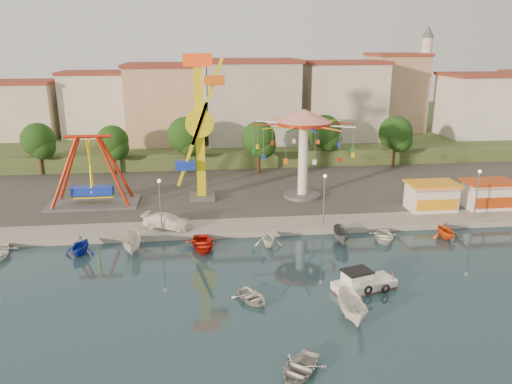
{
  "coord_description": "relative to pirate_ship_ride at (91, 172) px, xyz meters",
  "views": [
    {
      "loc": [
        -3.98,
        -33.0,
        18.22
      ],
      "look_at": [
        1.32,
        14.0,
        4.0
      ],
      "focal_mm": 35.0,
      "sensor_mm": 36.0,
      "label": 1
    }
  ],
  "objects": [
    {
      "name": "building_3",
      "position": [
        21.83,
        26.39,
        3.2
      ],
      "size": [
        12.59,
        10.5,
        9.2
      ],
      "primitive_type": "cube",
      "color": "beige",
      "rests_on": "hill_terrace"
    },
    {
      "name": "quay_deck",
      "position": [
        16.23,
        39.59,
        -4.09
      ],
      "size": [
        200.0,
        100.0,
        0.6
      ],
      "primitive_type": "cube",
      "color": "#9E998E",
      "rests_on": "ground"
    },
    {
      "name": "tree_0",
      "position": [
        -9.77,
        14.56,
        1.08
      ],
      "size": [
        4.6,
        4.6,
        7.19
      ],
      "color": "#382314",
      "rests_on": "quay_deck"
    },
    {
      "name": "lamp_post_1",
      "position": [
        8.23,
        -9.41,
        -1.29
      ],
      "size": [
        0.14,
        0.14,
        5.0
      ],
      "primitive_type": "cylinder",
      "color": "#59595E",
      "rests_on": "quay_deck"
    },
    {
      "name": "moored_boat_7",
      "position": [
        35.56,
        -12.61,
        -3.6
      ],
      "size": [
        2.74,
        3.14,
        1.59
      ],
      "primitive_type": "imported",
      "rotation": [
        0.0,
        0.0,
        0.05
      ],
      "color": "#EF5715",
      "rests_on": "ground"
    },
    {
      "name": "building_6",
      "position": [
        60.38,
        26.36,
        4.78
      ],
      "size": [
        8.23,
        8.98,
        12.36
      ],
      "primitive_type": "cube",
      "color": "silver",
      "rests_on": "hill_terrace"
    },
    {
      "name": "tree_2",
      "position": [
        10.23,
        13.39,
        1.52
      ],
      "size": [
        5.02,
        5.02,
        7.85
      ],
      "color": "#382314",
      "rests_on": "quay_deck"
    },
    {
      "name": "building_0",
      "position": [
        -17.14,
        23.65,
        4.54
      ],
      "size": [
        9.26,
        9.53,
        11.87
      ],
      "primitive_type": "cube",
      "color": "beige",
      "rests_on": "hill_terrace"
    },
    {
      "name": "booth_mid",
      "position": [
        43.63,
        -5.93,
        -2.23
      ],
      "size": [
        5.4,
        3.78,
        3.08
      ],
      "color": "white",
      "rests_on": "quay_deck"
    },
    {
      "name": "tree_5",
      "position": [
        40.23,
        13.12,
        1.31
      ],
      "size": [
        4.83,
        4.83,
        7.54
      ],
      "color": "#382314",
      "rests_on": "quay_deck"
    },
    {
      "name": "wave_swinger",
      "position": [
        24.02,
        0.21,
        3.8
      ],
      "size": [
        11.6,
        11.6,
        10.4
      ],
      "color": "#59595E",
      "rests_on": "quay_deck"
    },
    {
      "name": "cabin_motorboat",
      "position": [
        24.24,
        -21.99,
        -3.93
      ],
      "size": [
        5.22,
        3.25,
        1.72
      ],
      "rotation": [
        0.0,
        0.0,
        0.31
      ],
      "color": "white",
      "rests_on": "ground"
    },
    {
      "name": "moored_boat_4",
      "position": [
        18.23,
        -12.61,
        -3.62
      ],
      "size": [
        2.68,
        3.06,
        1.54
      ],
      "primitive_type": "imported",
      "rotation": [
        0.0,
        0.0,
        -0.05
      ],
      "color": "white",
      "rests_on": "ground"
    },
    {
      "name": "lamp_post_2",
      "position": [
        24.23,
        -9.41,
        -1.29
      ],
      "size": [
        0.14,
        0.14,
        5.0
      ],
      "primitive_type": "cylinder",
      "color": "#59595E",
      "rests_on": "quay_deck"
    },
    {
      "name": "moored_boat_3",
      "position": [
        12.1,
        -12.61,
        -3.95
      ],
      "size": [
        3.41,
        4.5,
        0.88
      ],
      "primitive_type": "imported",
      "rotation": [
        0.0,
        0.0,
        0.09
      ],
      "color": "red",
      "rests_on": "ground"
    },
    {
      "name": "minaret",
      "position": [
        52.23,
        31.59,
        8.15
      ],
      "size": [
        2.8,
        2.8,
        18.0
      ],
      "color": "silver",
      "rests_on": "hill_terrace"
    },
    {
      "name": "moored_boat_2",
      "position": [
        5.81,
        -12.61,
        -3.58
      ],
      "size": [
        1.83,
        4.28,
        1.62
      ],
      "primitive_type": "imported",
      "rotation": [
        0.0,
        0.0,
        0.06
      ],
      "color": "silver",
      "rests_on": "ground"
    },
    {
      "name": "rowboat_b",
      "position": [
        17.41,
        -31.51,
        -4.02
      ],
      "size": [
        4.16,
        4.39,
        0.74
      ],
      "primitive_type": "imported",
      "rotation": [
        0.0,
        0.0,
        -0.62
      ],
      "color": "silver",
      "rests_on": "ground"
    },
    {
      "name": "asphalt_pad",
      "position": [
        16.23,
        7.59,
        -3.79
      ],
      "size": [
        90.0,
        28.0,
        0.01
      ],
      "primitive_type": "cube",
      "color": "#4C4944",
      "rests_on": "quay_deck"
    },
    {
      "name": "tree_3",
      "position": [
        20.23,
        11.95,
        1.16
      ],
      "size": [
        4.68,
        4.68,
        7.32
      ],
      "color": "#382314",
      "rests_on": "quay_deck"
    },
    {
      "name": "moored_boat_5",
      "position": [
        25.21,
        -12.61,
        -3.69
      ],
      "size": [
        1.78,
        3.77,
        1.4
      ],
      "primitive_type": "imported",
      "rotation": [
        0.0,
        0.0,
        -0.12
      ],
      "color": "slate",
      "rests_on": "ground"
    },
    {
      "name": "kamikaze_tower",
      "position": [
        12.38,
        0.64,
        4.18
      ],
      "size": [
        4.45,
        3.1,
        16.5
      ],
      "color": "#59595E",
      "rests_on": "quay_deck"
    },
    {
      "name": "ground",
      "position": [
        16.23,
        -22.41,
        -4.39
      ],
      "size": [
        200.0,
        200.0,
        0.0
      ],
      "primitive_type": "plane",
      "color": "#16303C",
      "rests_on": "ground"
    },
    {
      "name": "tree_1",
      "position": [
        0.23,
        13.83,
        0.81
      ],
      "size": [
        4.35,
        4.35,
        6.8
      ],
      "color": "#382314",
      "rests_on": "quay_deck"
    },
    {
      "name": "building_4",
      "position": [
        35.3,
        29.79,
        3.22
      ],
      "size": [
        10.75,
        9.23,
        9.24
      ],
      "primitive_type": "cube",
      "color": "beige",
      "rests_on": "hill_terrace"
    },
    {
      "name": "skiff",
      "position": [
        22.18,
        -26.04,
        -3.57
      ],
      "size": [
        1.76,
        4.3,
        1.64
      ],
      "primitive_type": "imported",
      "rotation": [
        0.0,
        0.0,
        -0.04
      ],
      "color": "white",
      "rests_on": "ground"
    },
    {
      "name": "building_1",
      "position": [
        -5.1,
        28.97,
        2.92
      ],
      "size": [
        12.33,
        9.01,
        8.63
      ],
      "primitive_type": "cube",
      "color": "silver",
      "rests_on": "hill_terrace"
    },
    {
      "name": "lamp_post_3",
      "position": [
        40.23,
        -9.41,
        -1.29
      ],
      "size": [
        0.14,
        0.14,
        5.0
      ],
      "primitive_type": "cylinder",
      "color": "#59595E",
      "rests_on": "quay_deck"
    },
    {
      "name": "rowboat_a",
      "position": [
        15.61,
        -22.81,
        -4.07
      ],
      "size": [
        3.52,
        3.87,
        0.66
      ],
      "primitive_type": "imported",
      "rotation": [
        0.0,
        0.0,
        0.51
      ],
      "color": "silver",
      "rests_on": "ground"
    },
    {
      "name": "moored_boat_6",
      "position": [
        29.38,
        -12.61,
        -4.0
      ],
      "size": [
        3.54,
        4.31,
        0.78
      ],
      "primitive_type": "imported",
      "rotation": [
        0.0,
        0.0,
        -0.26
      ],
      "color": "white",
      "rests_on": "ground"
    },
    {
      "name": "tree_4",
      "position": [
        30.23,
        14.94,
        1.35
      ],
      "size": [
        4.86,
        4.86,
        7.6
      ],
      "color": "#382314",
      "rests_on": "quay_deck"
    },
    {
      "name": "building_2",
      "position": [
        8.04,
        29.55,
        4.22
      ],
      "size": [
        11.95,
        9.28,
        11.23
      ],
      "primitive_type": "cube",
      "color": "tan",
      "rests_on": "hill_terrace"
    },
    {
      "name": "building_5",
      "position": [
        48.59,
        27.92,
        4.21
      ],
      "size": [
        12.77,
        10.96,
        11.21
      ],
      "primitive_type": "cube",
      "color": "tan",
      "rests_on": "hill_terrace"
    },
    {
      "name": "pirate_ship_ride",
      "position": [
        0.0,
        0.0,
        0.0
      ],
      "size": [
        10.0,
        5.0,
        8.0
      ],
      "color": "#59595E",
      "rests_on": "quay_deck"
    },
    {
      "name": "booth_left",
      "position": [
        37.1,
        -5.93,
        -2.23
      ],
      "size": [
        5.4,
        3.78,
        3.08
      ],
      "color": "white",
      "rests_on": "quay_deck"
    },
    {
      "name": "hill_terrace",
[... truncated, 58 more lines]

